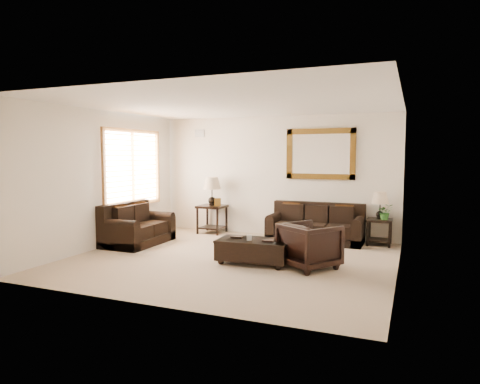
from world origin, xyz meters
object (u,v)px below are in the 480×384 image
at_px(coffee_table, 254,249).
at_px(end_table_right, 380,211).
at_px(loveseat, 136,229).
at_px(end_table_left, 212,197).
at_px(sofa, 316,228).
at_px(armchair, 310,243).

bearing_deg(coffee_table, end_table_right, 48.28).
xyz_separation_m(loveseat, end_table_left, (0.92, 1.70, 0.55)).
distance_m(loveseat, end_table_left, 2.01).
relative_size(loveseat, end_table_left, 1.14).
xyz_separation_m(sofa, end_table_right, (1.28, 0.11, 0.41)).
distance_m(end_table_left, coffee_table, 3.04).
bearing_deg(loveseat, end_table_left, -28.48).
bearing_deg(coffee_table, end_table_left, 125.78).
bearing_deg(armchair, end_table_left, -3.38).
bearing_deg(end_table_right, armchair, -111.70).
relative_size(sofa, coffee_table, 1.58).
relative_size(loveseat, coffee_table, 1.20).
bearing_deg(sofa, end_table_right, 4.69).
distance_m(end_table_left, armchair, 3.63).
relative_size(sofa, end_table_right, 1.82).
relative_size(sofa, armchair, 2.42).
xyz_separation_m(end_table_right, coffee_table, (-1.85, -2.36, -0.45)).
relative_size(end_table_right, armchair, 1.33).
bearing_deg(coffee_table, sofa, 72.23).
relative_size(end_table_left, armchair, 1.62).
distance_m(end_table_left, end_table_right, 3.75).
distance_m(sofa, end_table_right, 1.35).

